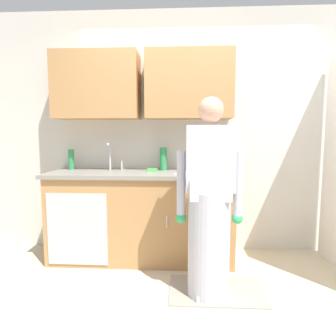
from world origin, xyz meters
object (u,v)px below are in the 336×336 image
object	(u,v)px
bottle_dish_liquid	(209,158)
bottle_water_tall	(163,159)
bottle_water_short	(71,159)
knife_on_counter	(177,173)
sink	(110,173)
cup_by_sink	(217,166)
sponge	(152,170)
person_at_sink	(209,214)
bottle_cleaner_spray	(218,161)

from	to	relation	value
bottle_dish_liquid	bottle_water_tall	xyz separation A→B (m)	(-0.51, -0.03, -0.01)
bottle_water_short	knife_on_counter	bearing A→B (deg)	-13.19
sink	cup_by_sink	xyz separation A→B (m)	(1.15, 0.13, 0.07)
bottle_water_tall	sponge	distance (m)	0.20
bottle_water_tall	cup_by_sink	bearing A→B (deg)	-3.64
person_at_sink	knife_on_counter	xyz separation A→B (m)	(-0.27, 0.60, 0.25)
sponge	bottle_water_tall	bearing A→B (deg)	50.15
cup_by_sink	sponge	size ratio (longest dim) A/B	0.96
person_at_sink	sponge	distance (m)	0.96
bottle_cleaner_spray	sponge	world-z (taller)	bottle_cleaner_spray
bottle_dish_liquid	bottle_water_short	bearing A→B (deg)	-179.20
bottle_dish_liquid	bottle_water_short	distance (m)	1.55
knife_on_counter	sponge	size ratio (longest dim) A/B	2.18
sink	person_at_sink	xyz separation A→B (m)	(0.99, -0.71, -0.23)
bottle_dish_liquid	bottle_cleaner_spray	size ratio (longest dim) A/B	1.34
bottle_cleaner_spray	knife_on_counter	distance (m)	0.57
sponge	sink	bearing A→B (deg)	-175.42
knife_on_counter	person_at_sink	bearing A→B (deg)	-144.53
person_at_sink	bottle_cleaner_spray	distance (m)	1.01
bottle_water_short	knife_on_counter	xyz separation A→B (m)	(1.21, -0.28, -0.11)
bottle_water_short	knife_on_counter	world-z (taller)	bottle_water_short
bottle_dish_liquid	bottle_water_short	xyz separation A→B (m)	(-1.55, -0.02, -0.02)
bottle_water_short	bottle_water_tall	bearing A→B (deg)	-0.22
bottle_water_short	cup_by_sink	xyz separation A→B (m)	(1.64, -0.04, -0.06)
sink	knife_on_counter	bearing A→B (deg)	-8.94
bottle_cleaner_spray	bottle_water_tall	bearing A→B (deg)	-174.86
person_at_sink	bottle_water_short	bearing A→B (deg)	149.11
person_at_sink	bottle_cleaner_spray	size ratio (longest dim) A/B	7.89
bottle_water_short	sponge	distance (m)	0.95
bottle_water_short	sponge	world-z (taller)	bottle_water_short
bottle_dish_liquid	bottle_cleaner_spray	bearing A→B (deg)	15.86
sink	bottle_dish_liquid	distance (m)	1.09
bottle_dish_liquid	knife_on_counter	distance (m)	0.48
bottle_dish_liquid	bottle_cleaner_spray	world-z (taller)	bottle_dish_liquid
bottle_water_short	cup_by_sink	size ratio (longest dim) A/B	2.15
sink	bottle_cleaner_spray	world-z (taller)	sink
bottle_dish_liquid	knife_on_counter	bearing A→B (deg)	-138.68
bottle_cleaner_spray	cup_by_sink	xyz separation A→B (m)	(-0.02, -0.09, -0.05)
person_at_sink	bottle_cleaner_spray	bearing A→B (deg)	79.33
bottle_dish_liquid	knife_on_counter	size ratio (longest dim) A/B	1.15
sink	cup_by_sink	world-z (taller)	sink
sink	sponge	bearing A→B (deg)	4.58
sponge	knife_on_counter	bearing A→B (deg)	-28.61
knife_on_counter	sponge	bearing A→B (deg)	72.45
person_at_sink	cup_by_sink	size ratio (longest dim) A/B	15.27
sink	cup_by_sink	size ratio (longest dim) A/B	4.71
cup_by_sink	knife_on_counter	world-z (taller)	cup_by_sink
sink	person_at_sink	bearing A→B (deg)	-35.87
bottle_dish_liquid	cup_by_sink	bearing A→B (deg)	-36.65
sponge	bottle_cleaner_spray	bearing A→B (deg)	14.45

